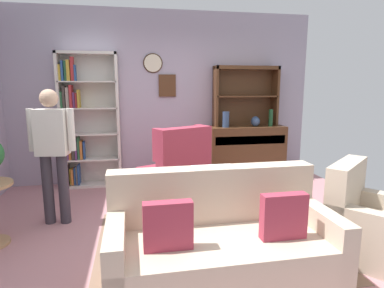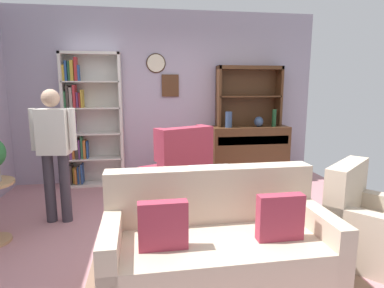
# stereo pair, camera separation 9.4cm
# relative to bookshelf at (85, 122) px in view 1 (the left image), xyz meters

# --- Properties ---
(ground_plane) EXTENTS (5.40, 4.60, 0.02)m
(ground_plane) POSITION_rel_bookshelf_xyz_m (1.29, -1.94, -1.05)
(ground_plane) COLOR #B27A7F
(wall_back) EXTENTS (5.00, 0.09, 2.80)m
(wall_back) POSITION_rel_bookshelf_xyz_m (1.28, 0.19, 0.37)
(wall_back) COLOR #A399AD
(wall_back) RESTS_ON ground_plane
(area_rug) EXTENTS (2.28, 1.89, 0.01)m
(area_rug) POSITION_rel_bookshelf_xyz_m (1.49, -2.24, -1.03)
(area_rug) COLOR #846651
(area_rug) RESTS_ON ground_plane
(bookshelf) EXTENTS (0.90, 0.30, 2.10)m
(bookshelf) POSITION_rel_bookshelf_xyz_m (0.00, 0.00, 0.00)
(bookshelf) COLOR silver
(bookshelf) RESTS_ON ground_plane
(sideboard) EXTENTS (1.30, 0.45, 0.92)m
(sideboard) POSITION_rel_bookshelf_xyz_m (2.63, -0.09, -0.53)
(sideboard) COLOR #4C2D19
(sideboard) RESTS_ON ground_plane
(sideboard_hutch) EXTENTS (1.10, 0.26, 1.00)m
(sideboard_hutch) POSITION_rel_bookshelf_xyz_m (2.63, 0.02, 0.52)
(sideboard_hutch) COLOR #4C2D19
(sideboard_hutch) RESTS_ON sideboard
(vase_tall) EXTENTS (0.11, 0.11, 0.26)m
(vase_tall) POSITION_rel_bookshelf_xyz_m (2.24, -0.17, 0.01)
(vase_tall) COLOR #33476B
(vase_tall) RESTS_ON sideboard
(vase_round) EXTENTS (0.15, 0.15, 0.17)m
(vase_round) POSITION_rel_bookshelf_xyz_m (2.76, -0.15, -0.03)
(vase_round) COLOR #33476B
(vase_round) RESTS_ON sideboard
(bottle_wine) EXTENTS (0.07, 0.07, 0.29)m
(bottle_wine) POSITION_rel_bookshelf_xyz_m (3.02, -0.17, 0.03)
(bottle_wine) COLOR #194223
(bottle_wine) RESTS_ON sideboard
(couch_floral) EXTENTS (1.81, 0.87, 0.90)m
(couch_floral) POSITION_rel_bookshelf_xyz_m (1.41, -2.89, -0.73)
(couch_floral) COLOR beige
(couch_floral) RESTS_ON ground_plane
(armchair_floral) EXTENTS (1.08, 1.08, 0.88)m
(armchair_floral) POSITION_rel_bookshelf_xyz_m (2.91, -2.77, -0.75)
(armchair_floral) COLOR beige
(armchair_floral) RESTS_ON ground_plane
(wingback_chair) EXTENTS (1.05, 1.06, 1.05)m
(wingback_chair) POSITION_rel_bookshelf_xyz_m (1.32, -0.87, -0.65)
(wingback_chair) COLOR #A33347
(wingback_chair) RESTS_ON ground_plane
(person_reading) EXTENTS (0.53, 0.24, 1.56)m
(person_reading) POSITION_rel_bookshelf_xyz_m (-0.17, -1.43, -0.13)
(person_reading) COLOR #38333D
(person_reading) RESTS_ON ground_plane
(coffee_table) EXTENTS (0.80, 0.50, 0.42)m
(coffee_table) POSITION_rel_bookshelf_xyz_m (1.62, -2.09, -0.68)
(coffee_table) COLOR #4C2D19
(coffee_table) RESTS_ON ground_plane
(book_stack) EXTENTS (0.21, 0.15, 0.06)m
(book_stack) POSITION_rel_bookshelf_xyz_m (1.73, -2.07, -0.59)
(book_stack) COLOR #337247
(book_stack) RESTS_ON coffee_table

